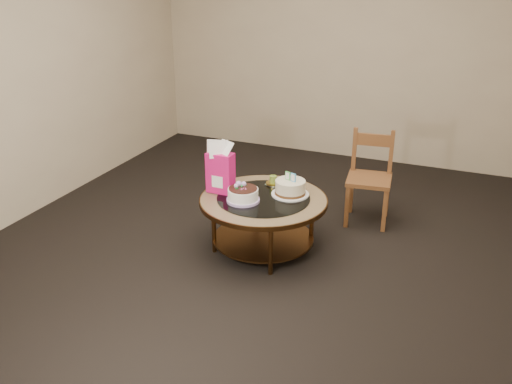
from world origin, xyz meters
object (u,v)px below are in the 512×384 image
at_px(decorated_cake, 243,195).
at_px(cream_cake, 290,188).
at_px(gift_bag, 220,167).
at_px(coffee_table, 263,207).
at_px(dining_chair, 370,177).

xyz_separation_m(decorated_cake, cream_cake, (0.30, 0.26, 0.01)).
xyz_separation_m(decorated_cake, gift_bag, (-0.24, 0.10, 0.16)).
height_order(coffee_table, decorated_cake, decorated_cake).
height_order(decorated_cake, gift_bag, gift_bag).
bearing_deg(dining_chair, gift_bag, -146.22).
distance_m(cream_cake, dining_chair, 0.89).
distance_m(cream_cake, gift_bag, 0.58).
bearing_deg(cream_cake, gift_bag, -144.27).
bearing_deg(dining_chair, coffee_table, -134.47).
height_order(decorated_cake, cream_cake, cream_cake).
xyz_separation_m(coffee_table, cream_cake, (0.18, 0.14, 0.14)).
bearing_deg(gift_bag, cream_cake, 17.87).
height_order(decorated_cake, dining_chair, dining_chair).
bearing_deg(coffee_table, decorated_cake, -134.22).
bearing_deg(decorated_cake, cream_cake, 41.20).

